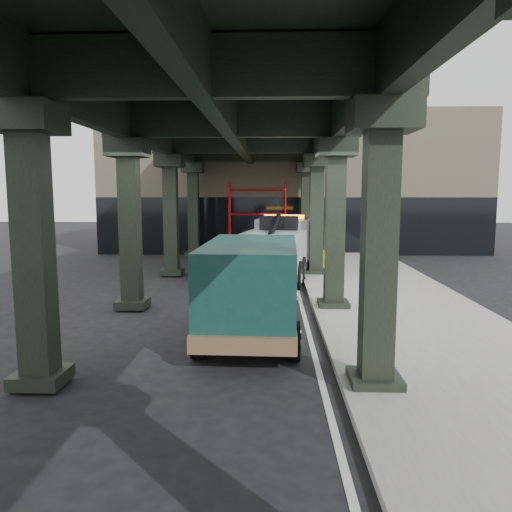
# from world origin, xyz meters

# --- Properties ---
(ground) EXTENTS (90.00, 90.00, 0.00)m
(ground) POSITION_xyz_m (0.00, 0.00, 0.00)
(ground) COLOR black
(ground) RESTS_ON ground
(sidewalk) EXTENTS (5.00, 40.00, 0.15)m
(sidewalk) POSITION_xyz_m (4.50, 2.00, 0.07)
(sidewalk) COLOR gray
(sidewalk) RESTS_ON ground
(lane_stripe) EXTENTS (0.12, 38.00, 0.01)m
(lane_stripe) POSITION_xyz_m (1.70, 2.00, 0.01)
(lane_stripe) COLOR silver
(lane_stripe) RESTS_ON ground
(viaduct) EXTENTS (7.40, 32.00, 6.40)m
(viaduct) POSITION_xyz_m (-0.40, 2.00, 5.46)
(viaduct) COLOR black
(viaduct) RESTS_ON ground
(building) EXTENTS (22.00, 10.00, 8.00)m
(building) POSITION_xyz_m (2.00, 20.00, 4.00)
(building) COLOR #C6B793
(building) RESTS_ON ground
(scaffolding) EXTENTS (3.08, 0.88, 4.00)m
(scaffolding) POSITION_xyz_m (0.00, 14.64, 2.11)
(scaffolding) COLOR red
(scaffolding) RESTS_ON ground
(tow_truck) EXTENTS (3.47, 8.28, 2.64)m
(tow_truck) POSITION_xyz_m (1.01, 7.49, 1.29)
(tow_truck) COLOR black
(tow_truck) RESTS_ON ground
(towed_van) EXTENTS (2.47, 5.79, 2.32)m
(towed_van) POSITION_xyz_m (0.29, -0.57, 1.25)
(towed_van) COLOR #113F38
(towed_van) RESTS_ON ground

